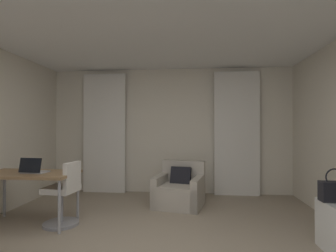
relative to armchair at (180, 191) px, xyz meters
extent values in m
cube|color=beige|center=(-0.26, 0.95, 1.04)|extent=(5.12, 0.06, 2.60)
cube|color=silver|center=(-1.63, 0.82, 0.99)|extent=(0.90, 0.06, 2.50)
cube|color=silver|center=(1.12, 0.82, 0.99)|extent=(0.90, 0.06, 2.50)
cube|color=#B2A899|center=(-0.01, -0.04, -0.07)|extent=(0.93, 0.91, 0.38)
cube|color=#B2A899|center=(0.06, 0.27, 0.31)|extent=(0.80, 0.30, 0.38)
cube|color=#B2A899|center=(0.32, -0.11, 0.00)|extent=(0.28, 0.77, 0.52)
cube|color=#B2A899|center=(-0.34, 0.03, 0.00)|extent=(0.28, 0.77, 0.52)
cube|color=black|center=(0.02, 0.07, 0.22)|extent=(0.39, 0.27, 0.37)
cube|color=olive|center=(-2.05, -1.11, 0.45)|extent=(1.27, 0.65, 0.04)
cylinder|color=#99999E|center=(-2.64, -0.84, 0.09)|extent=(0.04, 0.04, 0.69)
cylinder|color=#99999E|center=(-1.47, -0.84, 0.09)|extent=(0.04, 0.04, 0.69)
cylinder|color=#99999E|center=(-1.47, -1.39, 0.09)|extent=(0.04, 0.04, 0.69)
cylinder|color=gray|center=(-1.60, -1.09, -0.03)|extent=(0.06, 0.06, 0.46)
cylinder|color=gray|center=(-1.60, -1.09, -0.24)|extent=(0.48, 0.48, 0.04)
cube|color=silver|center=(-1.60, -1.09, 0.24)|extent=(0.44, 0.44, 0.08)
cube|color=silver|center=(-1.43, -1.11, 0.45)|extent=(0.10, 0.36, 0.34)
cube|color=#ADADB2|center=(-1.96, -1.12, 0.48)|extent=(0.34, 0.24, 0.02)
cube|color=black|center=(-1.97, -1.23, 0.59)|extent=(0.32, 0.08, 0.20)
cube|color=black|center=(1.79, -1.55, 0.39)|extent=(0.30, 0.14, 0.22)
torus|color=black|center=(1.79, -1.55, 0.55)|extent=(0.20, 0.02, 0.20)
camera|label=1|loc=(0.24, -4.63, 1.09)|focal=28.28mm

